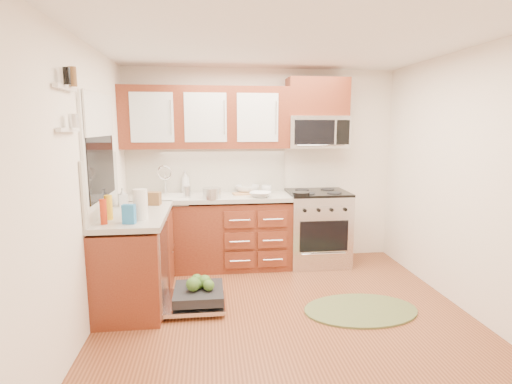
{
  "coord_description": "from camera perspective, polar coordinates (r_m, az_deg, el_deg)",
  "views": [
    {
      "loc": [
        -0.7,
        -3.46,
        1.78
      ],
      "look_at": [
        -0.18,
        0.85,
        1.06
      ],
      "focal_mm": 28.0,
      "sensor_mm": 36.0,
      "label": 1
    }
  ],
  "objects": [
    {
      "name": "stock_pot",
      "position": [
        4.75,
        -6.35,
        -0.17
      ],
      "size": [
        0.23,
        0.23,
        0.13
      ],
      "primitive_type": "cylinder",
      "rotation": [
        0.0,
        0.0,
        -0.09
      ],
      "color": "silver",
      "rests_on": "countertop_back"
    },
    {
      "name": "skillet",
      "position": [
        4.84,
        6.43,
        -0.23
      ],
      "size": [
        0.28,
        0.28,
        0.04
      ],
      "primitive_type": "cylinder",
      "rotation": [
        0.0,
        0.0,
        -0.43
      ],
      "color": "black",
      "rests_on": "range"
    },
    {
      "name": "soap_bottle_b",
      "position": [
        4.5,
        -18.51,
        -0.7
      ],
      "size": [
        0.12,
        0.12,
        0.2
      ],
      "primitive_type": "imported",
      "rotation": [
        0.0,
        0.0,
        0.37
      ],
      "color": "#999999",
      "rests_on": "countertop_left"
    },
    {
      "name": "wooden_box",
      "position": [
        4.48,
        -14.38,
        -0.91
      ],
      "size": [
        0.16,
        0.12,
        0.14
      ],
      "primitive_type": "cube",
      "rotation": [
        0.0,
        0.0,
        -0.18
      ],
      "color": "brown",
      "rests_on": "countertop_left"
    },
    {
      "name": "canister",
      "position": [
        4.83,
        -9.83,
        -0.02
      ],
      "size": [
        0.09,
        0.09,
        0.14
      ],
      "primitive_type": "cylinder",
      "rotation": [
        0.0,
        0.0,
        -0.03
      ],
      "color": "silver",
      "rests_on": "countertop_back"
    },
    {
      "name": "range",
      "position": [
        5.25,
        8.7,
        -5.05
      ],
      "size": [
        0.76,
        0.64,
        0.95
      ],
      "primitive_type": null,
      "color": "silver",
      "rests_on": "ground"
    },
    {
      "name": "mustard_bottle",
      "position": [
        3.91,
        -20.32,
        -2.07
      ],
      "size": [
        0.09,
        0.09,
        0.23
      ],
      "primitive_type": "cylinder",
      "rotation": [
        0.0,
        0.0,
        -0.3
      ],
      "color": "yellow",
      "rests_on": "countertop_left"
    },
    {
      "name": "wall_left",
      "position": [
        3.66,
        -23.42,
        0.36
      ],
      "size": [
        0.04,
        3.5,
        2.5
      ],
      "primitive_type": "cube",
      "color": "white",
      "rests_on": "ground"
    },
    {
      "name": "window_blind",
      "position": [
        4.09,
        -21.46,
        10.23
      ],
      "size": [
        0.02,
        0.96,
        0.4
      ],
      "primitive_type": "cube",
      "color": "white",
      "rests_on": "ground"
    },
    {
      "name": "bowl_b",
      "position": [
        5.15,
        -1.22,
        0.44
      ],
      "size": [
        0.38,
        0.38,
        0.09
      ],
      "primitive_type": "imported",
      "rotation": [
        0.0,
        0.0,
        -0.32
      ],
      "color": "#999999",
      "rests_on": "countertop_back"
    },
    {
      "name": "backsplash_left",
      "position": [
        4.16,
        -21.15,
        0.96
      ],
      "size": [
        0.02,
        1.25,
        0.57
      ],
      "primitive_type": "cube",
      "color": "#B4ADA2",
      "rests_on": "ground"
    },
    {
      "name": "wall_back",
      "position": [
        5.29,
        0.84,
        3.71
      ],
      "size": [
        3.5,
        0.04,
        2.5
      ],
      "primitive_type": "cube",
      "color": "white",
      "rests_on": "ground"
    },
    {
      "name": "base_cabinet_left",
      "position": [
        4.28,
        -16.77,
        -9.41
      ],
      "size": [
        0.6,
        1.25,
        0.85
      ],
      "primitive_type": "cube",
      "color": "#5A2014",
      "rests_on": "ground"
    },
    {
      "name": "paper_towel_roll",
      "position": [
        3.81,
        -16.17,
        -1.71
      ],
      "size": [
        0.14,
        0.14,
        0.28
      ],
      "primitive_type": "cylinder",
      "rotation": [
        0.0,
        0.0,
        0.04
      ],
      "color": "white",
      "rests_on": "countertop_left"
    },
    {
      "name": "cup",
      "position": [
        5.11,
        1.51,
        0.42
      ],
      "size": [
        0.15,
        0.15,
        0.1
      ],
      "primitive_type": "imported",
      "rotation": [
        0.0,
        0.0,
        -0.14
      ],
      "color": "#999999",
      "rests_on": "countertop_back"
    },
    {
      "name": "dishwasher",
      "position": [
        4.12,
        -8.74,
        -14.68
      ],
      "size": [
        0.7,
        0.6,
        0.2
      ],
      "primitive_type": null,
      "color": "silver",
      "rests_on": "ground"
    },
    {
      "name": "microwave",
      "position": [
        5.2,
        8.68,
        8.47
      ],
      "size": [
        0.76,
        0.38,
        0.4
      ],
      "primitive_type": null,
      "color": "silver",
      "rests_on": "ground"
    },
    {
      "name": "countertop_back",
      "position": [
        4.98,
        -6.99,
        -0.78
      ],
      "size": [
        2.07,
        0.64,
        0.05
      ],
      "primitive_type": "cube",
      "color": "beige",
      "rests_on": "base_cabinet_back"
    },
    {
      "name": "backsplash_back",
      "position": [
        5.23,
        -7.05,
        3.13
      ],
      "size": [
        2.05,
        0.02,
        0.57
      ],
      "primitive_type": "cube",
      "color": "#B4ADA2",
      "rests_on": "ground"
    },
    {
      "name": "countertop_left",
      "position": [
        4.15,
        -16.95,
        -3.18
      ],
      "size": [
        0.64,
        1.27,
        0.05
      ],
      "primitive_type": "cube",
      "color": "beige",
      "rests_on": "base_cabinet_left"
    },
    {
      "name": "shelf_upper",
      "position": [
        3.29,
        -25.6,
        13.28
      ],
      "size": [
        0.04,
        0.4,
        0.03
      ],
      "primitive_type": "cube",
      "color": "white",
      "rests_on": "ground"
    },
    {
      "name": "upper_cabinets",
      "position": [
        5.04,
        -7.21,
        10.47
      ],
      "size": [
        2.05,
        0.35,
        0.75
      ],
      "primitive_type": null,
      "color": "#5A2014",
      "rests_on": "ground"
    },
    {
      "name": "base_cabinet_back",
      "position": [
        5.1,
        -6.88,
        -6.02
      ],
      "size": [
        2.05,
        0.6,
        0.85
      ],
      "primitive_type": "cube",
      "color": "#5A2014",
      "rests_on": "ground"
    },
    {
      "name": "cabinet_over_mw",
      "position": [
        5.24,
        8.73,
        13.24
      ],
      "size": [
        0.76,
        0.35,
        0.47
      ],
      "primitive_type": "cube",
      "color": "#5A2014",
      "rests_on": "ground"
    },
    {
      "name": "rug",
      "position": [
        4.17,
        14.72,
        -15.99
      ],
      "size": [
        1.22,
        0.9,
        0.02
      ],
      "primitive_type": null,
      "rotation": [
        0.0,
        0.0,
        0.17
      ],
      "color": "#5D6439",
      "rests_on": "ground"
    },
    {
      "name": "soap_bottle_a",
      "position": [
        5.2,
        -10.05,
        1.45
      ],
      "size": [
        0.13,
        0.13,
        0.29
      ],
      "primitive_type": "imported",
      "rotation": [
        0.0,
        0.0,
        -0.18
      ],
      "color": "#999999",
      "rests_on": "countertop_back"
    },
    {
      "name": "ceiling",
      "position": [
        3.61,
        4.82,
        20.96
      ],
      "size": [
        3.5,
        3.5,
        0.0
      ],
      "primitive_type": "plane",
      "rotation": [
        3.14,
        0.0,
        0.0
      ],
      "color": "white",
      "rests_on": "ground"
    },
    {
      "name": "blue_carton",
      "position": [
        3.68,
        -17.69,
        -3.03
      ],
      "size": [
        0.12,
        0.08,
        0.17
      ],
      "primitive_type": "cube",
      "rotation": [
        0.0,
        0.0,
        -0.15
      ],
      "color": "#2671B2",
      "rests_on": "countertop_left"
    },
    {
      "name": "wall_front",
      "position": [
        1.92,
        14.83,
        -6.81
      ],
      "size": [
        3.5,
        0.04,
        2.5
      ],
      "primitive_type": "cube",
      "color": "white",
      "rests_on": "ground"
    },
    {
      "name": "wall_right",
      "position": [
        4.27,
        28.24,
        1.21
      ],
      "size": [
        0.04,
        3.5,
        2.5
      ],
      "primitive_type": "cube",
      "color": "white",
      "rests_on": "ground"
    },
    {
      "name": "window",
      "position": [
        4.1,
        -21.52,
        5.6
      ],
      "size": [
        0.03,
        1.05,
        1.05
      ],
      "primitive_type": null,
      "color": "white",
      "rests_on": "ground"
    },
    {
      "name": "sink",
      "position": [
        5.01,
        -12.98,
        -2.06
      ],
      "size": [
        0.62,
        0.5,
        0.26
      ],
      "primitive_type": null,
      "color": "white",
      "rests_on": "ground"
    },
    {
      "name": "cutting_board",
      "position": [
        5.02,
        -1.82,
        -0.23
      ],
      "size": [
        0.28,
        0.2,
        0.02
      ],
      "primitive_type": "cube",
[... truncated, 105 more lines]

